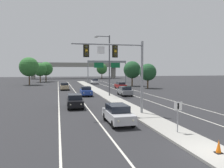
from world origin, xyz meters
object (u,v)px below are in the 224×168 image
object	(u,v)px
tree_far_right_c	(132,70)
tree_far_left_b	(40,69)
overhead_signal_mast	(120,61)
street_lamp_median	(108,62)
car_receding_white	(95,81)
tree_far_left_a	(29,67)
tree_far_right_a	(148,72)
car_oncoming_blue	(86,91)
tree_far_left_c	(46,69)
car_oncoming_black	(75,101)
tree_far_right_b	(102,69)
car_oncoming_silver	(118,114)
car_receding_grey	(125,91)
traffic_cone_median_nose	(219,146)
median_sign_post	(178,112)
car_oncoming_tan	(65,86)
car_receding_red	(120,85)

from	to	relation	value
tree_far_right_c	tree_far_left_b	distance (m)	35.49
overhead_signal_mast	street_lamp_median	bearing A→B (deg)	81.88
car_receding_white	tree_far_left_a	size ratio (longest dim) A/B	0.56
tree_far_right_a	car_receding_white	bearing A→B (deg)	117.96
car_oncoming_blue	tree_far_left_c	bearing A→B (deg)	100.73
car_oncoming_black	tree_far_left_a	xyz separation A→B (m)	(-9.94, 41.83, 4.41)
car_oncoming_black	tree_far_right_c	world-z (taller)	tree_far_right_c
tree_far_right_b	car_oncoming_black	bearing A→B (deg)	-103.29
car_oncoming_silver	tree_far_right_c	world-z (taller)	tree_far_right_c
car_oncoming_blue	car_receding_grey	xyz separation A→B (m)	(6.57, -1.40, 0.00)
tree_far_right_b	tree_far_left_a	world-z (taller)	tree_far_left_a
overhead_signal_mast	traffic_cone_median_nose	world-z (taller)	overhead_signal_mast
median_sign_post	car_receding_white	bearing A→B (deg)	86.90
street_lamp_median	traffic_cone_median_nose	bearing A→B (deg)	-89.98
car_oncoming_black	car_receding_white	xyz separation A→B (m)	(9.15, 41.94, 0.00)
car_receding_white	tree_far_left_a	world-z (taller)	tree_far_left_a
car_oncoming_blue	car_oncoming_tan	xyz separation A→B (m)	(-3.27, 11.95, 0.00)
car_oncoming_silver	car_receding_grey	distance (m)	20.08
car_receding_red	tree_far_right_c	xyz separation A→B (m)	(5.37, 7.43, 3.58)
car_receding_red	traffic_cone_median_nose	distance (m)	40.98
car_oncoming_silver	tree_far_right_a	world-z (taller)	tree_far_right_a
tree_far_right_a	tree_far_right_b	xyz separation A→B (m)	(-0.78, 53.72, 0.86)
car_oncoming_tan	tree_far_left_a	bearing A→B (deg)	117.36
car_oncoming_silver	car_oncoming_black	xyz separation A→B (m)	(-2.94, 8.74, 0.00)
car_oncoming_silver	car_oncoming_blue	xyz separation A→B (m)	(-0.19, 20.44, 0.00)
car_receding_grey	car_receding_white	xyz separation A→B (m)	(-0.17, 31.65, 0.00)
car_receding_grey	tree_far_right_b	bearing A→B (deg)	82.41
car_oncoming_black	tree_far_right_b	distance (m)	79.33
median_sign_post	tree_far_left_c	bearing A→B (deg)	99.79
car_oncoming_silver	tree_far_right_a	distance (m)	36.05
tree_far_left_b	tree_far_left_a	bearing A→B (deg)	-98.24
tree_far_left_a	car_oncoming_tan	bearing A→B (deg)	-62.64
car_receding_red	tree_far_left_c	xyz separation A→B (m)	(-18.40, 34.87, 3.90)
car_receding_grey	car_receding_white	distance (m)	31.65
car_oncoming_silver	car_oncoming_blue	world-z (taller)	same
car_oncoming_black	tree_far_right_b	xyz separation A→B (m)	(18.22, 77.11, 3.88)
car_oncoming_tan	car_receding_white	bearing A→B (deg)	62.14
car_oncoming_silver	traffic_cone_median_nose	size ratio (longest dim) A/B	6.06
street_lamp_median	tree_far_left_a	distance (m)	35.89
tree_far_right_a	tree_far_left_c	bearing A→B (deg)	125.58
car_receding_grey	tree_far_left_c	distance (m)	50.76
car_oncoming_black	tree_far_right_a	bearing A→B (deg)	50.92
car_oncoming_blue	tree_far_right_b	xyz separation A→B (m)	(15.47, 65.42, 3.88)
traffic_cone_median_nose	median_sign_post	bearing A→B (deg)	90.97
median_sign_post	tree_far_left_c	size ratio (longest dim) A/B	0.30
car_oncoming_silver	tree_far_right_b	bearing A→B (deg)	79.91
car_receding_grey	tree_far_right_a	bearing A→B (deg)	53.51
car_oncoming_black	overhead_signal_mast	bearing A→B (deg)	-53.99
traffic_cone_median_nose	tree_far_right_a	distance (m)	42.39
car_oncoming_blue	car_receding_white	world-z (taller)	same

